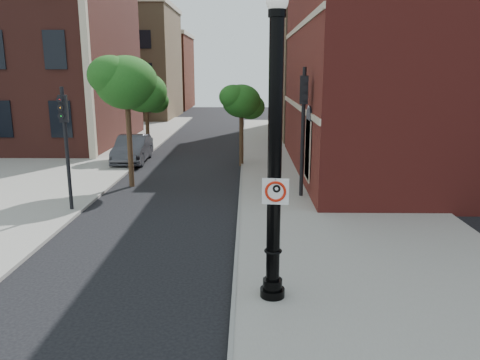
{
  "coord_description": "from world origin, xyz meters",
  "views": [
    {
      "loc": [
        2.36,
        -10.84,
        5.31
      ],
      "look_at": [
        2.15,
        2.0,
        2.31
      ],
      "focal_mm": 35.0,
      "sensor_mm": 36.0,
      "label": 1
    }
  ],
  "objects_px": {
    "no_parking_sign": "(276,191)",
    "traffic_signal_right": "(303,112)",
    "parked_car": "(133,149)",
    "traffic_signal_left": "(65,129)",
    "lamppost": "(274,169)"
  },
  "relations": [
    {
      "from": "no_parking_sign",
      "to": "traffic_signal_left",
      "type": "relative_size",
      "value": 0.12
    },
    {
      "from": "traffic_signal_right",
      "to": "lamppost",
      "type": "bearing_deg",
      "value": -93.35
    },
    {
      "from": "lamppost",
      "to": "traffic_signal_right",
      "type": "bearing_deg",
      "value": 79.56
    },
    {
      "from": "parked_car",
      "to": "traffic_signal_left",
      "type": "xyz_separation_m",
      "value": [
        0.04,
        -10.12,
        2.41
      ]
    },
    {
      "from": "traffic_signal_left",
      "to": "traffic_signal_right",
      "type": "bearing_deg",
      "value": 1.04
    },
    {
      "from": "lamppost",
      "to": "no_parking_sign",
      "type": "height_order",
      "value": "lamppost"
    },
    {
      "from": "lamppost",
      "to": "parked_car",
      "type": "relative_size",
      "value": 1.43
    },
    {
      "from": "parked_car",
      "to": "traffic_signal_right",
      "type": "distance_m",
      "value": 12.45
    },
    {
      "from": "traffic_signal_left",
      "to": "traffic_signal_right",
      "type": "height_order",
      "value": "traffic_signal_right"
    },
    {
      "from": "lamppost",
      "to": "parked_car",
      "type": "height_order",
      "value": "lamppost"
    },
    {
      "from": "no_parking_sign",
      "to": "parked_car",
      "type": "relative_size",
      "value": 0.12
    },
    {
      "from": "lamppost",
      "to": "traffic_signal_right",
      "type": "xyz_separation_m",
      "value": [
        1.69,
        9.17,
        0.49
      ]
    },
    {
      "from": "no_parking_sign",
      "to": "traffic_signal_right",
      "type": "bearing_deg",
      "value": 86.08
    },
    {
      "from": "parked_car",
      "to": "traffic_signal_left",
      "type": "bearing_deg",
      "value": -92.2
    },
    {
      "from": "traffic_signal_left",
      "to": "traffic_signal_right",
      "type": "distance_m",
      "value": 9.33
    }
  ]
}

